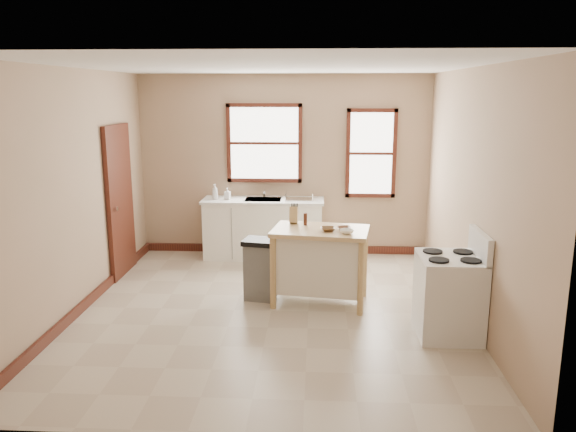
% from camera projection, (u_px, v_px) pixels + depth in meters
% --- Properties ---
extents(floor, '(5.00, 5.00, 0.00)m').
position_uv_depth(floor, '(271.00, 311.00, 6.63)').
color(floor, '#BBAC94').
rests_on(floor, ground).
extents(ceiling, '(5.00, 5.00, 0.00)m').
position_uv_depth(ceiling, '(270.00, 66.00, 6.03)').
color(ceiling, white).
rests_on(ceiling, ground).
extents(wall_back, '(4.50, 0.04, 2.80)m').
position_uv_depth(wall_back, '(284.00, 166.00, 8.77)').
color(wall_back, tan).
rests_on(wall_back, ground).
extents(wall_left, '(0.04, 5.00, 2.80)m').
position_uv_depth(wall_left, '(76.00, 192.00, 6.45)').
color(wall_left, tan).
rests_on(wall_left, ground).
extents(wall_right, '(0.04, 5.00, 2.80)m').
position_uv_depth(wall_right, '(473.00, 196.00, 6.21)').
color(wall_right, tan).
rests_on(wall_right, ground).
extents(window_main, '(1.17, 0.06, 1.22)m').
position_uv_depth(window_main, '(264.00, 143.00, 8.69)').
color(window_main, '#3C1510').
rests_on(window_main, wall_back).
extents(window_side, '(0.77, 0.06, 1.37)m').
position_uv_depth(window_side, '(371.00, 154.00, 8.64)').
color(window_side, '#3C1510').
rests_on(window_side, wall_back).
extents(door_left, '(0.06, 0.90, 2.10)m').
position_uv_depth(door_left, '(120.00, 201.00, 7.79)').
color(door_left, '#3C1510').
rests_on(door_left, ground).
extents(baseboard_back, '(4.50, 0.04, 0.12)m').
position_uv_depth(baseboard_back, '(284.00, 249.00, 9.03)').
color(baseboard_back, '#3C1510').
rests_on(baseboard_back, ground).
extents(baseboard_left, '(0.04, 5.00, 0.12)m').
position_uv_depth(baseboard_left, '(87.00, 302.00, 6.74)').
color(baseboard_left, '#3C1510').
rests_on(baseboard_left, ground).
extents(sink_counter, '(1.86, 0.62, 0.92)m').
position_uv_depth(sink_counter, '(263.00, 228.00, 8.69)').
color(sink_counter, white).
rests_on(sink_counter, ground).
extents(faucet, '(0.03, 0.03, 0.22)m').
position_uv_depth(faucet, '(264.00, 190.00, 8.75)').
color(faucet, silver).
rests_on(faucet, sink_counter).
extents(soap_bottle_a, '(0.12, 0.12, 0.23)m').
position_uv_depth(soap_bottle_a, '(215.00, 192.00, 8.58)').
color(soap_bottle_a, '#B2B2B2').
rests_on(soap_bottle_a, sink_counter).
extents(soap_bottle_b, '(0.10, 0.10, 0.18)m').
position_uv_depth(soap_bottle_b, '(227.00, 194.00, 8.57)').
color(soap_bottle_b, '#B2B2B2').
rests_on(soap_bottle_b, sink_counter).
extents(dish_rack, '(0.47, 0.38, 0.11)m').
position_uv_depth(dish_rack, '(300.00, 196.00, 8.53)').
color(dish_rack, silver).
rests_on(dish_rack, sink_counter).
extents(kitchen_island, '(1.22, 0.88, 0.93)m').
position_uv_depth(kitchen_island, '(320.00, 266.00, 6.81)').
color(kitchen_island, tan).
rests_on(kitchen_island, ground).
extents(knife_block, '(0.10, 0.10, 0.20)m').
position_uv_depth(knife_block, '(294.00, 216.00, 6.97)').
color(knife_block, tan).
rests_on(knife_block, kitchen_island).
extents(pepper_grinder, '(0.05, 0.05, 0.15)m').
position_uv_depth(pepper_grinder, '(305.00, 219.00, 6.89)').
color(pepper_grinder, '#401C11').
rests_on(pepper_grinder, kitchen_island).
extents(bowl_a, '(0.18, 0.18, 0.04)m').
position_uv_depth(bowl_a, '(328.00, 229.00, 6.60)').
color(bowl_a, brown).
rests_on(bowl_a, kitchen_island).
extents(bowl_b, '(0.19, 0.19, 0.04)m').
position_uv_depth(bowl_b, '(344.00, 228.00, 6.66)').
color(bowl_b, brown).
rests_on(bowl_b, kitchen_island).
extents(bowl_c, '(0.18, 0.18, 0.05)m').
position_uv_depth(bowl_c, '(347.00, 232.00, 6.48)').
color(bowl_c, white).
rests_on(bowl_c, kitchen_island).
extents(trash_bin, '(0.45, 0.40, 0.77)m').
position_uv_depth(trash_bin, '(260.00, 269.00, 6.95)').
color(trash_bin, '#60605E').
rests_on(trash_bin, ground).
extents(gas_stove, '(0.70, 0.70, 1.13)m').
position_uv_depth(gas_stove, '(449.00, 284.00, 5.87)').
color(gas_stove, silver).
rests_on(gas_stove, ground).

